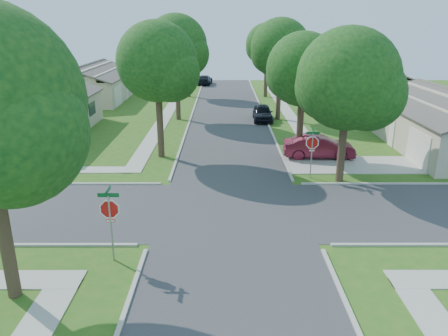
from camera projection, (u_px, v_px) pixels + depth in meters
name	position (u px, v px, depth m)	size (l,w,h in m)	color
ground	(232.00, 210.00, 21.43)	(100.00, 100.00, 0.00)	#295B19
road_ns	(232.00, 210.00, 21.43)	(7.00, 100.00, 0.02)	#333335
sidewalk_ne	(285.00, 109.00, 46.07)	(1.20, 40.00, 0.04)	#9E9B91
sidewalk_nw	(170.00, 109.00, 46.06)	(1.20, 40.00, 0.04)	#9E9B91
driveway	(353.00, 165.00, 28.16)	(8.80, 3.60, 0.05)	#9E9B91
stop_sign_sw	(110.00, 212.00, 16.32)	(1.05, 0.80, 2.98)	gray
stop_sign_ne	(312.00, 145.00, 25.24)	(1.05, 0.80, 2.98)	gray
tree_e_near	(304.00, 73.00, 28.17)	(4.97, 4.80, 8.28)	#38281C
tree_e_mid	(281.00, 51.00, 39.34)	(5.59, 5.40, 9.21)	#38281C
tree_e_far	(267.00, 46.00, 51.75)	(5.17, 5.00, 8.72)	#38281C
tree_w_near	(158.00, 65.00, 28.01)	(5.38, 5.20, 8.97)	#38281C
tree_w_mid	(177.00, 48.00, 39.26)	(5.80, 5.60, 9.56)	#38281C
tree_w_far	(188.00, 51.00, 51.89)	(4.76, 4.60, 8.04)	#38281C
tree_ne_corner	(349.00, 84.00, 23.64)	(5.80, 5.60, 8.66)	#38281C
house_ne_far	(371.00, 90.00, 48.44)	(8.42, 13.60, 4.23)	#B9A892
house_nw_near	(31.00, 117.00, 35.14)	(8.42, 13.60, 4.23)	#B9A892
house_nw_far	(91.00, 87.00, 51.25)	(8.42, 13.60, 4.23)	#B9A892
car_driveway	(319.00, 147.00, 29.43)	(1.65, 4.73, 1.56)	#581222
car_curb_east	(263.00, 113.00, 40.56)	(1.75, 4.36, 1.49)	black
car_curb_west	(205.00, 80.00, 63.94)	(1.89, 4.65, 1.35)	black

